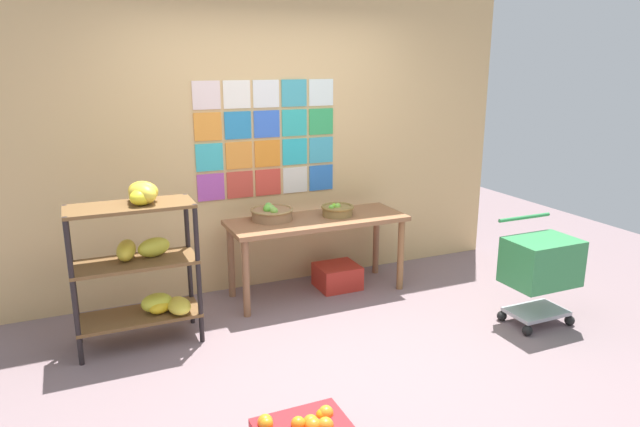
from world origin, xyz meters
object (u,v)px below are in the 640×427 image
(banana_shelf_unit, at_px, (143,255))
(shopping_cart, at_px, (541,265))
(display_table, at_px, (317,228))
(fruit_basket_centre, at_px, (337,210))
(fruit_basket_back_left, at_px, (272,213))
(produce_crate_under_table, at_px, (337,276))

(banana_shelf_unit, bearing_deg, shopping_cart, -18.12)
(display_table, bearing_deg, shopping_cart, -43.51)
(display_table, height_order, fruit_basket_centre, fruit_basket_centre)
(banana_shelf_unit, xyz_separation_m, display_table, (1.53, 0.34, -0.07))
(fruit_basket_centre, distance_m, shopping_cart, 1.76)
(banana_shelf_unit, height_order, display_table, banana_shelf_unit)
(fruit_basket_back_left, bearing_deg, display_table, -16.78)
(fruit_basket_back_left, distance_m, produce_crate_under_table, 0.89)
(fruit_basket_centre, height_order, produce_crate_under_table, fruit_basket_centre)
(banana_shelf_unit, distance_m, display_table, 1.57)
(fruit_basket_back_left, bearing_deg, produce_crate_under_table, -7.54)
(fruit_basket_back_left, xyz_separation_m, shopping_cart, (1.74, -1.40, -0.27))
(produce_crate_under_table, bearing_deg, fruit_basket_centre, -123.36)
(banana_shelf_unit, bearing_deg, fruit_basket_centre, 11.55)
(display_table, bearing_deg, banana_shelf_unit, -167.33)
(fruit_basket_centre, bearing_deg, shopping_cart, -48.34)
(fruit_basket_centre, distance_m, fruit_basket_back_left, 0.59)
(fruit_basket_back_left, height_order, produce_crate_under_table, fruit_basket_back_left)
(banana_shelf_unit, distance_m, shopping_cart, 3.04)
(display_table, height_order, produce_crate_under_table, display_table)
(banana_shelf_unit, bearing_deg, display_table, 12.67)
(display_table, relative_size, fruit_basket_centre, 5.35)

